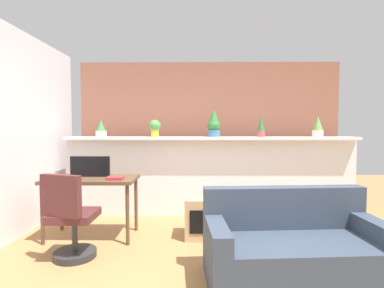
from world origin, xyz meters
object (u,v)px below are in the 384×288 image
(potted_plant_4, at_px, (318,127))
(potted_plant_1, at_px, (155,127))
(potted_plant_3, at_px, (261,126))
(office_chair, at_px, (71,223))
(book_on_desk, at_px, (115,178))
(potted_plant_2, at_px, (214,124))
(couch, at_px, (293,250))
(desk, at_px, (92,184))
(side_cube_shelf, at_px, (201,217))
(tv_monitor, at_px, (90,166))
(potted_plant_0, at_px, (101,129))

(potted_plant_4, bearing_deg, potted_plant_1, 179.83)
(potted_plant_3, height_order, office_chair, potted_plant_3)
(potted_plant_1, xyz_separation_m, book_on_desk, (-0.33, -1.10, -0.61))
(potted_plant_2, xyz_separation_m, couch, (0.59, -2.05, -1.15))
(potted_plant_1, bearing_deg, book_on_desk, -106.75)
(potted_plant_1, distance_m, potted_plant_2, 0.92)
(potted_plant_4, bearing_deg, desk, -163.31)
(potted_plant_2, bearing_deg, side_cube_shelf, -102.30)
(potted_plant_2, distance_m, tv_monitor, 1.94)
(potted_plant_4, xyz_separation_m, office_chair, (-3.16, -1.60, -0.99))
(potted_plant_3, xyz_separation_m, office_chair, (-2.29, -1.58, -1.00))
(tv_monitor, relative_size, book_on_desk, 2.58)
(couch, bearing_deg, potted_plant_0, 139.52)
(tv_monitor, bearing_deg, potted_plant_0, 98.40)
(tv_monitor, bearing_deg, potted_plant_1, 51.21)
(potted_plant_1, xyz_separation_m, potted_plant_2, (0.91, 0.04, 0.05))
(office_chair, bearing_deg, potted_plant_1, 67.68)
(potted_plant_2, relative_size, tv_monitor, 0.88)
(office_chair, bearing_deg, couch, -10.48)
(desk, bearing_deg, side_cube_shelf, 0.85)
(potted_plant_1, bearing_deg, potted_plant_0, -179.37)
(potted_plant_1, distance_m, book_on_desk, 1.30)
(potted_plant_3, height_order, couch, potted_plant_3)
(potted_plant_0, bearing_deg, tv_monitor, -81.60)
(potted_plant_2, distance_m, office_chair, 2.51)
(potted_plant_3, bearing_deg, book_on_desk, -151.26)
(potted_plant_2, height_order, side_cube_shelf, potted_plant_2)
(potted_plant_1, relative_size, office_chair, 0.29)
(potted_plant_4, bearing_deg, side_cube_shelf, -152.74)
(desk, relative_size, tv_monitor, 2.21)
(potted_plant_0, height_order, book_on_desk, potted_plant_0)
(potted_plant_1, bearing_deg, side_cube_shelf, -53.19)
(side_cube_shelf, bearing_deg, book_on_desk, -171.06)
(potted_plant_0, relative_size, tv_monitor, 0.53)
(potted_plant_0, distance_m, office_chair, 1.87)
(potted_plant_0, height_order, potted_plant_4, potted_plant_4)
(tv_monitor, height_order, book_on_desk, tv_monitor)
(potted_plant_1, height_order, side_cube_shelf, potted_plant_1)
(potted_plant_1, xyz_separation_m, tv_monitor, (-0.70, -0.88, -0.50))
(book_on_desk, bearing_deg, desk, 156.72)
(desk, distance_m, couch, 2.44)
(tv_monitor, bearing_deg, potted_plant_3, 20.10)
(desk, bearing_deg, potted_plant_2, 32.40)
(potted_plant_1, relative_size, side_cube_shelf, 0.53)
(potted_plant_4, relative_size, side_cube_shelf, 0.64)
(potted_plant_0, xyz_separation_m, tv_monitor, (0.13, -0.87, -0.47))
(potted_plant_4, xyz_separation_m, side_cube_shelf, (-1.80, -0.93, -1.13))
(side_cube_shelf, height_order, couch, couch)
(tv_monitor, xyz_separation_m, side_cube_shelf, (1.41, -0.06, -0.63))
(potted_plant_2, height_order, office_chair, potted_plant_2)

